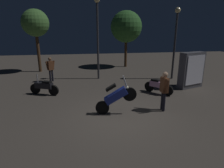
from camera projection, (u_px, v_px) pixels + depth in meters
The scene contains 11 objects.
ground_plane at pixel (120, 117), 7.57m from camera, with size 40.00×40.00×0.00m, color #4C443D.
motorcycle_blue_foreground at pixel (116, 97), 7.61m from camera, with size 1.66×0.44×1.63m.
motorcycle_black_parked_left at pixel (44, 87), 10.00m from camera, with size 1.57×0.74×1.11m.
motorcycle_pink_parked_right at pixel (158, 86), 10.19m from camera, with size 1.16×1.32×1.11m.
person_rider_beside at pixel (164, 88), 7.88m from camera, with size 0.26×0.67×1.70m.
person_bystander_far at pixel (51, 67), 12.37m from camera, with size 0.58×0.47×1.62m.
streetlamp_near at pixel (176, 35), 12.53m from camera, with size 0.36×0.36×4.72m.
streetlamp_far at pixel (98, 29), 12.43m from camera, with size 0.36×0.36×5.33m.
tree_left_bg at pixel (126, 27), 16.60m from camera, with size 2.75×2.75×4.94m.
tree_center_bg at pixel (35, 24), 14.53m from camera, with size 2.08×2.08×4.86m.
kiosk_billboard at pixel (192, 70), 11.08m from camera, with size 1.68×0.97×2.10m.
Camera 1 is at (-1.40, -6.76, 3.39)m, focal length 30.28 mm.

